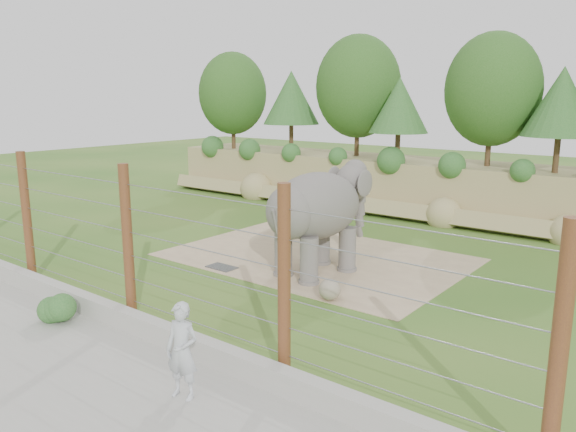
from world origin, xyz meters
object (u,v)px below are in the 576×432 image
Objects in this scene: elephant at (316,221)px; zookeeper at (182,351)px; stone_ball at (330,290)px; barrier_fence at (128,243)px.

elephant is 8.17m from zookeeper.
barrier_fence is (-3.28, -4.20, 1.67)m from stone_ball.
barrier_fence reaches higher than zookeeper.
zookeeper is (2.44, -7.76, -0.77)m from elephant.
barrier_fence is at bearing -127.99° from stone_ball.
elephant is at bearing 75.59° from barrier_fence.
zookeeper reaches higher than stone_ball.
stone_ball is (1.74, -1.78, -1.39)m from elephant.
barrier_fence is at bearing -97.37° from elephant.
zookeeper is at bearing -65.49° from elephant.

